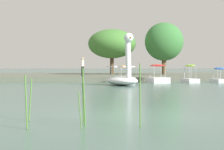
{
  "coord_description": "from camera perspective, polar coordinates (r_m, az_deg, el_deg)",
  "views": [
    {
      "loc": [
        -1.68,
        -9.91,
        1.33
      ],
      "look_at": [
        1.32,
        17.97,
        0.71
      ],
      "focal_mm": 58.63,
      "sensor_mm": 36.0,
      "label": 1
    }
  ],
  "objects": [
    {
      "name": "tree_broadleaf_behind_dock",
      "position": [
        42.8,
        8.12,
        5.15
      ],
      "size": [
        4.81,
        4.49,
        6.0
      ],
      "color": "brown",
      "rests_on": "shore_bank_far"
    },
    {
      "name": "swan_boat",
      "position": [
        26.25,
        1.71,
        -0.16
      ],
      "size": [
        2.81,
        3.76,
        3.69
      ],
      "color": "white",
      "rests_on": "ground_plane"
    },
    {
      "name": "pedal_boat_lime",
      "position": [
        31.86,
        12.07,
        -0.32
      ],
      "size": [
        1.19,
        1.9,
        1.55
      ],
      "color": "white",
      "rests_on": "ground_plane"
    },
    {
      "name": "pedal_boat_blue",
      "position": [
        32.78,
        16.36,
        -0.36
      ],
      "size": [
        1.04,
        1.85,
        1.3
      ],
      "color": "white",
      "rests_on": "ground_plane"
    },
    {
      "name": "person_on_path",
      "position": [
        34.04,
        -4.6,
        1.35
      ],
      "size": [
        0.27,
        0.27,
        1.74
      ],
      "color": "black",
      "rests_on": "shore_bank_far"
    },
    {
      "name": "pedal_boat_red",
      "position": [
        31.15,
        7.12,
        -0.38
      ],
      "size": [
        1.68,
        2.42,
        1.56
      ],
      "color": "white",
      "rests_on": "ground_plane"
    },
    {
      "name": "shore_bank_far",
      "position": [
        43.94,
        -3.94,
        -0.18
      ],
      "size": [
        143.96,
        23.62,
        0.47
      ],
      "primitive_type": "cube",
      "color": "#5B6051",
      "rests_on": "ground_plane"
    },
    {
      "name": "tree_broadleaf_right",
      "position": [
        42.9,
        -0.01,
        4.87
      ],
      "size": [
        7.86,
        7.87,
        5.28
      ],
      "color": "#4C3823",
      "rests_on": "shore_bank_far"
    },
    {
      "name": "reed_clump_foreground",
      "position": [
        8.22,
        -8.69,
        -3.88
      ],
      "size": [
        3.65,
        1.57,
        1.41
      ],
      "color": "#4C7F33",
      "rests_on": "ground_plane"
    },
    {
      "name": "ground_plane",
      "position": [
        10.14,
        3.49,
        -6.28
      ],
      "size": [
        653.41,
        653.41,
        0.0
      ],
      "primitive_type": "plane",
      "color": "#47665B"
    },
    {
      "name": "pedal_boat_orange",
      "position": [
        30.4,
        2.06,
        -0.5
      ],
      "size": [
        1.35,
        2.46,
        1.47
      ],
      "color": "white",
      "rests_on": "ground_plane"
    }
  ]
}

